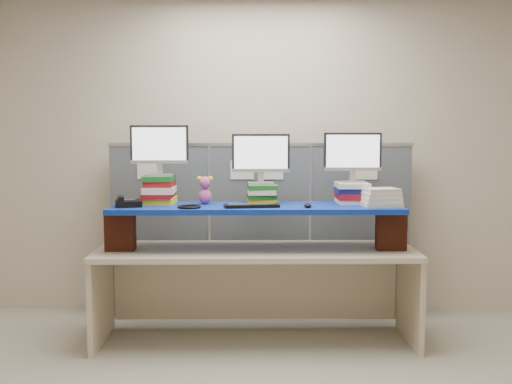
{
  "coord_description": "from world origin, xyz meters",
  "views": [
    {
      "loc": [
        0.07,
        -3.09,
        1.59
      ],
      "look_at": [
        -0.02,
        1.18,
        1.17
      ],
      "focal_mm": 40.0,
      "sensor_mm": 36.0,
      "label": 1
    }
  ],
  "objects_px": {
    "monitor_center": "(261,156)",
    "blue_board": "(256,208)",
    "monitor_right": "(352,154)",
    "monitor_left": "(160,147)",
    "keyboard": "(252,206)",
    "desk": "(256,268)",
    "desk_phone": "(127,203)"
  },
  "relations": [
    {
      "from": "blue_board",
      "to": "monitor_left",
      "type": "distance_m",
      "value": 0.88
    },
    {
      "from": "monitor_left",
      "to": "desk_phone",
      "type": "relative_size",
      "value": 1.94
    },
    {
      "from": "monitor_right",
      "to": "desk_phone",
      "type": "height_order",
      "value": "monitor_right"
    },
    {
      "from": "desk",
      "to": "desk_phone",
      "type": "distance_m",
      "value": 1.08
    },
    {
      "from": "desk_phone",
      "to": "monitor_right",
      "type": "bearing_deg",
      "value": -8.82
    },
    {
      "from": "blue_board",
      "to": "monitor_center",
      "type": "height_order",
      "value": "monitor_center"
    },
    {
      "from": "monitor_left",
      "to": "keyboard",
      "type": "relative_size",
      "value": 1.06
    },
    {
      "from": "blue_board",
      "to": "monitor_center",
      "type": "distance_m",
      "value": 0.41
    },
    {
      "from": "monitor_center",
      "to": "blue_board",
      "type": "bearing_deg",
      "value": -108.14
    },
    {
      "from": "blue_board",
      "to": "keyboard",
      "type": "relative_size",
      "value": 5.19
    },
    {
      "from": "monitor_right",
      "to": "monitor_left",
      "type": "bearing_deg",
      "value": 180.0
    },
    {
      "from": "monitor_left",
      "to": "keyboard",
      "type": "distance_m",
      "value": 0.86
    },
    {
      "from": "monitor_right",
      "to": "desk",
      "type": "bearing_deg",
      "value": -171.0
    },
    {
      "from": "monitor_right",
      "to": "desk_phone",
      "type": "xyz_separation_m",
      "value": [
        -1.69,
        -0.25,
        -0.35
      ]
    },
    {
      "from": "monitor_center",
      "to": "desk_phone",
      "type": "xyz_separation_m",
      "value": [
        -0.98,
        -0.23,
        -0.34
      ]
    },
    {
      "from": "monitor_left",
      "to": "monitor_center",
      "type": "distance_m",
      "value": 0.78
    },
    {
      "from": "desk",
      "to": "monitor_right",
      "type": "distance_m",
      "value": 1.15
    },
    {
      "from": "blue_board",
      "to": "monitor_right",
      "type": "height_order",
      "value": "monitor_right"
    },
    {
      "from": "monitor_left",
      "to": "monitor_right",
      "type": "xyz_separation_m",
      "value": [
        1.49,
        0.05,
        -0.06
      ]
    },
    {
      "from": "monitor_left",
      "to": "keyboard",
      "type": "bearing_deg",
      "value": -18.92
    },
    {
      "from": "monitor_right",
      "to": "desk_phone",
      "type": "distance_m",
      "value": 1.75
    },
    {
      "from": "desk",
      "to": "keyboard",
      "type": "height_order",
      "value": "keyboard"
    },
    {
      "from": "desk_phone",
      "to": "blue_board",
      "type": "bearing_deg",
      "value": -10.73
    },
    {
      "from": "desk",
      "to": "monitor_right",
      "type": "height_order",
      "value": "monitor_right"
    },
    {
      "from": "desk",
      "to": "blue_board",
      "type": "relative_size",
      "value": 1.12
    },
    {
      "from": "blue_board",
      "to": "monitor_right",
      "type": "distance_m",
      "value": 0.85
    },
    {
      "from": "monitor_left",
      "to": "desk_phone",
      "type": "bearing_deg",
      "value": -137.3
    },
    {
      "from": "monitor_left",
      "to": "desk_phone",
      "type": "height_order",
      "value": "monitor_left"
    },
    {
      "from": "monitor_center",
      "to": "monitor_right",
      "type": "relative_size",
      "value": 1.0
    },
    {
      "from": "desk",
      "to": "desk_phone",
      "type": "xyz_separation_m",
      "value": [
        -0.95,
        -0.11,
        0.51
      ]
    },
    {
      "from": "desk",
      "to": "monitor_left",
      "type": "relative_size",
      "value": 5.48
    },
    {
      "from": "blue_board",
      "to": "desk_phone",
      "type": "height_order",
      "value": "desk_phone"
    }
  ]
}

